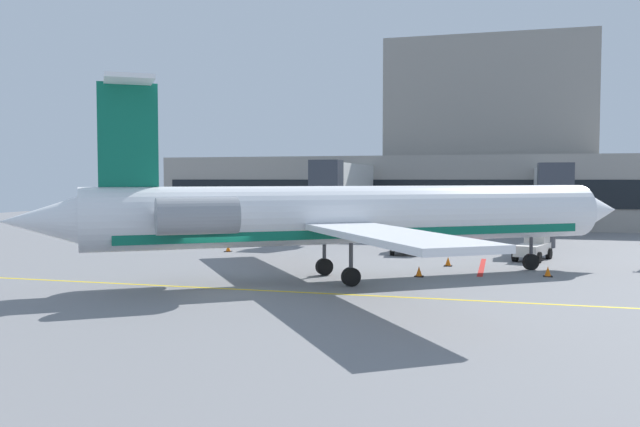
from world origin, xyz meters
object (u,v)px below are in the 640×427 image
Objects in this scene: baggage_tug at (174,230)px; belt_loader at (406,241)px; pushback_tractor at (534,245)px; regional_jet at (351,216)px; fuel_tank at (225,218)px.

belt_loader is (18.92, -2.01, -0.21)m from baggage_tug.
pushback_tractor is 0.92× the size of belt_loader.
regional_jet reaches higher than belt_loader.
regional_jet is 28.62m from fuel_tank.
regional_jet reaches higher than fuel_tank.
fuel_tank is at bearing 150.78° from belt_loader.
baggage_tug is at bearing 171.98° from pushback_tractor.
baggage_tug is 0.57× the size of fuel_tank.
baggage_tug is 0.93× the size of pushback_tractor.
fuel_tank reaches higher than belt_loader.
pushback_tractor is at bearing 49.87° from regional_jet.
belt_loader is (1.01, 12.94, -2.43)m from regional_jet.
regional_jet is 4.54× the size of fuel_tank.
pushback_tractor is (27.27, -3.84, -0.09)m from baggage_tug.
baggage_tug is 0.86× the size of belt_loader.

